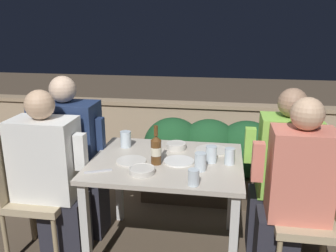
# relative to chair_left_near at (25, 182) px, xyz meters

# --- Properties ---
(ground_plane) EXTENTS (16.00, 16.00, 0.00)m
(ground_plane) POSITION_rel_chair_left_near_xyz_m (0.95, 0.15, -0.54)
(ground_plane) COLOR brown
(parapet_wall) EXTENTS (9.00, 0.18, 0.75)m
(parapet_wall) POSITION_rel_chair_left_near_xyz_m (0.95, 1.65, -0.16)
(parapet_wall) COLOR tan
(parapet_wall) RESTS_ON ground_plane
(dining_table) EXTENTS (1.00, 0.81, 0.70)m
(dining_table) POSITION_rel_chair_left_near_xyz_m (0.95, 0.15, 0.07)
(dining_table) COLOR #BCB2A3
(dining_table) RESTS_ON ground_plane
(planter_hedge) EXTENTS (1.19, 0.47, 0.76)m
(planter_hedge) POSITION_rel_chair_left_near_xyz_m (1.20, 0.98, -0.12)
(planter_hedge) COLOR brown
(planter_hedge) RESTS_ON ground_plane
(chair_left_near) EXTENTS (0.42, 0.42, 0.91)m
(chair_left_near) POSITION_rel_chair_left_near_xyz_m (0.00, 0.00, 0.00)
(chair_left_near) COLOR tan
(chair_left_near) RESTS_ON ground_plane
(person_white_polo) EXTENTS (0.49, 0.26, 1.18)m
(person_white_polo) POSITION_rel_chair_left_near_xyz_m (0.20, 0.00, 0.05)
(person_white_polo) COLOR #282833
(person_white_polo) RESTS_ON ground_plane
(chair_left_far) EXTENTS (0.42, 0.42, 0.91)m
(chair_left_far) POSITION_rel_chair_left_near_xyz_m (0.02, 0.29, 0.00)
(chair_left_far) COLOR tan
(chair_left_far) RESTS_ON ground_plane
(person_navy_jumper) EXTENTS (0.52, 0.26, 1.23)m
(person_navy_jumper) POSITION_rel_chair_left_near_xyz_m (0.22, 0.29, 0.07)
(person_navy_jumper) COLOR #282833
(person_navy_jumper) RESTS_ON ground_plane
(chair_right_near) EXTENTS (0.42, 0.42, 0.91)m
(chair_right_near) POSITION_rel_chair_left_near_xyz_m (1.95, 0.00, 0.00)
(chair_right_near) COLOR tan
(chair_right_near) RESTS_ON ground_plane
(person_coral_top) EXTENTS (0.47, 0.26, 1.19)m
(person_coral_top) POSITION_rel_chair_left_near_xyz_m (1.75, 0.00, 0.06)
(person_coral_top) COLOR #282833
(person_coral_top) RESTS_ON ground_plane
(chair_right_far) EXTENTS (0.42, 0.42, 0.91)m
(chair_right_far) POSITION_rel_chair_left_near_xyz_m (1.92, 0.30, 0.00)
(chair_right_far) COLOR tan
(chair_right_far) RESTS_ON ground_plane
(person_green_blouse) EXTENTS (0.47, 0.26, 1.19)m
(person_green_blouse) POSITION_rel_chair_left_near_xyz_m (1.72, 0.30, 0.06)
(person_green_blouse) COLOR #282833
(person_green_blouse) RESTS_ON ground_plane
(beer_bottle) EXTENTS (0.07, 0.07, 0.26)m
(beer_bottle) POSITION_rel_chair_left_near_xyz_m (0.90, 0.08, 0.26)
(beer_bottle) COLOR brown
(beer_bottle) RESTS_ON dining_table
(plate_0) EXTENTS (0.20, 0.20, 0.01)m
(plate_0) POSITION_rel_chair_left_near_xyz_m (0.73, 0.08, 0.17)
(plate_0) COLOR silver
(plate_0) RESTS_ON dining_table
(plate_1) EXTENTS (0.24, 0.24, 0.01)m
(plate_1) POSITION_rel_chair_left_near_xyz_m (1.25, 0.37, 0.17)
(plate_1) COLOR silver
(plate_1) RESTS_ON dining_table
(plate_2) EXTENTS (0.20, 0.20, 0.01)m
(plate_2) POSITION_rel_chair_left_near_xyz_m (1.04, 0.13, 0.17)
(plate_2) COLOR white
(plate_2) RESTS_ON dining_table
(bowl_0) EXTENTS (0.16, 0.16, 0.04)m
(bowl_0) POSITION_rel_chair_left_near_xyz_m (0.84, -0.08, 0.18)
(bowl_0) COLOR beige
(bowl_0) RESTS_ON dining_table
(bowl_1) EXTENTS (0.14, 0.14, 0.05)m
(bowl_1) POSITION_rel_chair_left_near_xyz_m (0.99, 0.37, 0.19)
(bowl_1) COLOR beige
(bowl_1) RESTS_ON dining_table
(glass_cup_0) EXTENTS (0.07, 0.07, 0.11)m
(glass_cup_0) POSITION_rel_chair_left_near_xyz_m (1.25, 0.16, 0.22)
(glass_cup_0) COLOR silver
(glass_cup_0) RESTS_ON dining_table
(glass_cup_1) EXTENTS (0.07, 0.07, 0.11)m
(glass_cup_1) POSITION_rel_chair_left_near_xyz_m (1.37, 0.15, 0.22)
(glass_cup_1) COLOR silver
(glass_cup_1) RESTS_ON dining_table
(glass_cup_2) EXTENTS (0.06, 0.06, 0.10)m
(glass_cup_2) POSITION_rel_chair_left_near_xyz_m (1.17, -0.20, 0.21)
(glass_cup_2) COLOR silver
(glass_cup_2) RESTS_ON dining_table
(glass_cup_3) EXTENTS (0.07, 0.07, 0.11)m
(glass_cup_3) POSITION_rel_chair_left_near_xyz_m (1.19, 0.02, 0.22)
(glass_cup_3) COLOR silver
(glass_cup_3) RESTS_ON dining_table
(glass_cup_4) EXTENTS (0.08, 0.08, 0.12)m
(glass_cup_4) POSITION_rel_chair_left_near_xyz_m (0.62, 0.35, 0.22)
(glass_cup_4) COLOR silver
(glass_cup_4) RESTS_ON dining_table
(fork_0) EXTENTS (0.16, 0.09, 0.01)m
(fork_0) POSITION_rel_chair_left_near_xyz_m (0.57, -0.11, 0.17)
(fork_0) COLOR silver
(fork_0) RESTS_ON dining_table
(potted_plant) EXTENTS (0.41, 0.41, 0.80)m
(potted_plant) POSITION_rel_chair_left_near_xyz_m (-0.33, 0.89, -0.05)
(potted_plant) COLOR #9E5638
(potted_plant) RESTS_ON ground_plane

